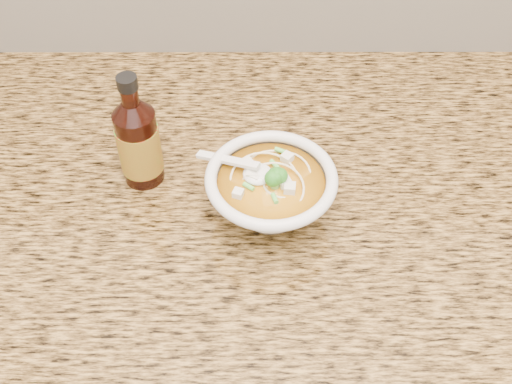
{
  "coord_description": "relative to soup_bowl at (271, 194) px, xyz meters",
  "views": [
    {
      "loc": [
        -0.07,
        1.04,
        1.59
      ],
      "look_at": [
        -0.07,
        1.61,
        0.95
      ],
      "focal_mm": 45.0,
      "sensor_mm": 36.0,
      "label": 1
    }
  ],
  "objects": [
    {
      "name": "hot_sauce_bottle",
      "position": [
        -0.18,
        0.07,
        0.03
      ],
      "size": [
        0.08,
        0.08,
        0.18
      ],
      "rotation": [
        0.0,
        0.0,
        -0.4
      ],
      "color": "black",
      "rests_on": "counter_slab"
    },
    {
      "name": "cabinet",
      "position": [
        0.05,
        0.07,
        -0.51
      ],
      "size": [
        4.0,
        0.65,
        0.86
      ],
      "primitive_type": "cube",
      "color": "#33200F",
      "rests_on": "ground"
    },
    {
      "name": "soup_bowl",
      "position": [
        0.0,
        0.0,
        0.0
      ],
      "size": [
        0.19,
        0.17,
        0.1
      ],
      "rotation": [
        0.0,
        0.0,
        -0.32
      ],
      "color": "white",
      "rests_on": "counter_slab"
    },
    {
      "name": "counter_slab",
      "position": [
        0.05,
        0.07,
        -0.06
      ],
      "size": [
        4.0,
        0.68,
        0.04
      ],
      "primitive_type": "cube",
      "color": "olive",
      "rests_on": "cabinet"
    }
  ]
}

